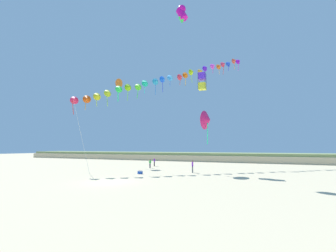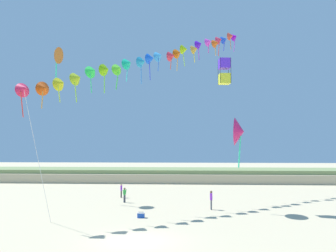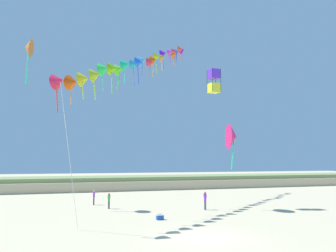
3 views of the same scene
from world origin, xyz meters
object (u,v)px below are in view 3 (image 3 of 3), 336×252
at_px(person_near_left, 94,196).
at_px(large_kite_low_lead, 232,137).
at_px(large_kite_mid_trail, 214,81).
at_px(large_kite_outer_drift, 28,48).
at_px(beach_cooler, 160,217).
at_px(person_near_right, 109,200).
at_px(person_mid_center, 205,199).

xyz_separation_m(person_near_left, large_kite_low_lead, (12.25, -8.55, 6.17)).
bearing_deg(large_kite_mid_trail, large_kite_outer_drift, 165.46).
bearing_deg(large_kite_outer_drift, large_kite_low_lead, -18.48).
bearing_deg(large_kite_low_lead, beach_cooler, -160.14).
relative_size(person_near_right, beach_cooler, 2.65).
bearing_deg(person_near_left, large_kite_outer_drift, -163.50).
bearing_deg(beach_cooler, person_mid_center, 35.27).
bearing_deg(large_kite_mid_trail, large_kite_low_lead, -57.71).
xyz_separation_m(person_near_left, large_kite_mid_trail, (11.16, -6.82, 12.01)).
distance_m(person_near_left, beach_cooler, 12.23).
bearing_deg(person_near_right, beach_cooler, -70.49).
bearing_deg(person_mid_center, person_near_left, 142.84).
distance_m(person_near_right, person_mid_center, 9.52).
height_order(large_kite_low_lead, large_kite_outer_drift, large_kite_outer_drift).
bearing_deg(person_near_left, beach_cooler, -71.51).
height_order(person_mid_center, large_kite_outer_drift, large_kite_outer_drift).
bearing_deg(beach_cooler, large_kite_outer_drift, 139.09).
relative_size(person_near_right, large_kite_mid_trail, 0.63).
bearing_deg(beach_cooler, large_kite_low_lead, 19.86).
distance_m(person_near_right, beach_cooler, 8.49).
height_order(person_near_left, large_kite_outer_drift, large_kite_outer_drift).
distance_m(person_mid_center, beach_cooler, 7.27).
bearing_deg(person_mid_center, large_kite_low_lead, -24.82).
distance_m(large_kite_outer_drift, beach_cooler, 21.43).
height_order(person_mid_center, large_kite_low_lead, large_kite_low_lead).
distance_m(person_mid_center, large_kite_mid_trail, 12.03).
xyz_separation_m(large_kite_outer_drift, beach_cooler, (10.95, -9.49, -15.80)).
bearing_deg(large_kite_outer_drift, person_near_left, 16.50).
bearing_deg(person_near_right, person_near_left, 106.21).
bearing_deg(large_kite_low_lead, large_kite_mid_trail, 122.29).
height_order(person_near_left, large_kite_mid_trail, large_kite_mid_trail).
xyz_separation_m(person_near_right, large_kite_outer_drift, (-8.12, 1.51, 15.13)).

